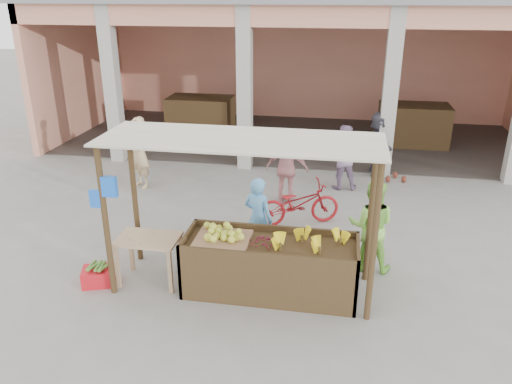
% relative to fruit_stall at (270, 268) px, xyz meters
% --- Properties ---
extents(ground, '(60.00, 60.00, 0.00)m').
position_rel_fruit_stall_xyz_m(ground, '(-0.50, 0.00, -0.40)').
color(ground, slate).
rests_on(ground, ground).
extents(market_building, '(14.40, 6.40, 4.20)m').
position_rel_fruit_stall_xyz_m(market_building, '(-0.45, 8.93, 2.30)').
color(market_building, '#E9987A').
rests_on(market_building, ground).
extents(fruit_stall, '(2.60, 0.95, 0.80)m').
position_rel_fruit_stall_xyz_m(fruit_stall, '(0.00, 0.00, 0.00)').
color(fruit_stall, '#45311B').
rests_on(fruit_stall, ground).
extents(stall_awning, '(4.09, 1.35, 2.39)m').
position_rel_fruit_stall_xyz_m(stall_awning, '(-0.51, 0.06, 1.58)').
color(stall_awning, '#45311B').
rests_on(stall_awning, ground).
extents(banana_heap, '(0.98, 0.53, 0.18)m').
position_rel_fruit_stall_xyz_m(banana_heap, '(0.56, 0.04, 0.49)').
color(banana_heap, yellow).
rests_on(banana_heap, fruit_stall).
extents(melon_tray, '(0.81, 0.70, 0.21)m').
position_rel_fruit_stall_xyz_m(melon_tray, '(-0.72, -0.02, 0.50)').
color(melon_tray, '#946B4C').
rests_on(melon_tray, fruit_stall).
extents(berry_heap, '(0.47, 0.39, 0.15)m').
position_rel_fruit_stall_xyz_m(berry_heap, '(-0.11, -0.02, 0.48)').
color(berry_heap, maroon).
rests_on(berry_heap, fruit_stall).
extents(side_table, '(0.95, 0.63, 0.77)m').
position_rel_fruit_stall_xyz_m(side_table, '(-1.90, -0.04, 0.23)').
color(side_table, tan).
rests_on(side_table, ground).
extents(papaya_pile, '(0.71, 0.40, 0.20)m').
position_rel_fruit_stall_xyz_m(papaya_pile, '(-1.90, -0.04, 0.47)').
color(papaya_pile, '#569631').
rests_on(papaya_pile, side_table).
extents(red_crate, '(0.61, 0.51, 0.27)m').
position_rel_fruit_stall_xyz_m(red_crate, '(-2.67, -0.26, -0.27)').
color(red_crate, red).
rests_on(red_crate, ground).
extents(plantain_bundle, '(0.39, 0.28, 0.08)m').
position_rel_fruit_stall_xyz_m(plantain_bundle, '(-2.67, -0.26, -0.09)').
color(plantain_bundle, '#528932').
rests_on(plantain_bundle, red_crate).
extents(produce_sacks, '(0.85, 0.80, 0.65)m').
position_rel_fruit_stall_xyz_m(produce_sacks, '(2.29, 5.25, -0.08)').
color(produce_sacks, maroon).
rests_on(produce_sacks, ground).
extents(vendor_blue, '(0.71, 0.63, 1.57)m').
position_rel_fruit_stall_xyz_m(vendor_blue, '(-0.36, 1.00, 0.38)').
color(vendor_blue, '#60ABE7').
rests_on(vendor_blue, ground).
extents(vendor_green, '(0.83, 0.53, 1.63)m').
position_rel_fruit_stall_xyz_m(vendor_green, '(1.50, 0.98, 0.42)').
color(vendor_green, '#8BD34D').
rests_on(vendor_green, ground).
extents(motorcycle, '(1.20, 1.82, 0.90)m').
position_rel_fruit_stall_xyz_m(motorcycle, '(0.19, 2.45, 0.05)').
color(motorcycle, maroon).
rests_on(motorcycle, ground).
extents(shopper_b, '(1.01, 0.58, 1.66)m').
position_rel_fruit_stall_xyz_m(shopper_b, '(-0.16, 3.46, 0.43)').
color(shopper_b, '#D08889').
rests_on(shopper_b, ground).
extents(shopper_d, '(0.74, 1.60, 1.69)m').
position_rel_fruit_stall_xyz_m(shopper_d, '(1.84, 5.64, 0.45)').
color(shopper_d, '#45434F').
rests_on(shopper_d, ground).
extents(shopper_e, '(0.81, 0.77, 1.73)m').
position_rel_fruit_stall_xyz_m(shopper_e, '(-3.62, 3.84, 0.47)').
color(shopper_e, tan).
rests_on(shopper_e, ground).
extents(shopper_f, '(0.86, 0.56, 1.65)m').
position_rel_fruit_stall_xyz_m(shopper_f, '(0.99, 4.55, 0.43)').
color(shopper_f, gray).
rests_on(shopper_f, ground).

